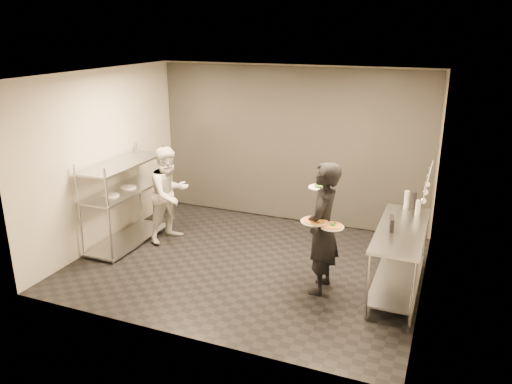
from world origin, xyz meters
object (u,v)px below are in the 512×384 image
at_px(waiter, 322,229).
at_px(pizza_plate_far, 332,226).
at_px(pass_rack, 125,198).
at_px(pizza_plate_near, 314,221).
at_px(salad_plate, 319,186).
at_px(bottle_dark, 414,201).
at_px(bottle_green, 407,199).
at_px(prep_counter, 400,249).
at_px(pos_monitor, 392,223).
at_px(bottle_clear, 418,208).
at_px(chef, 169,194).

bearing_deg(waiter, pizza_plate_far, 42.83).
xyz_separation_m(pass_rack, waiter, (3.36, -0.34, 0.13)).
bearing_deg(pizza_plate_near, salad_plate, 97.99).
bearing_deg(bottle_dark, pizza_plate_far, -123.28).
relative_size(pizza_plate_near, salad_plate, 1.20).
bearing_deg(salad_plate, waiter, -62.67).
distance_m(waiter, bottle_green, 1.49).
height_order(prep_counter, waiter, waiter).
relative_size(prep_counter, bottle_green, 6.99).
xyz_separation_m(pos_monitor, bottle_clear, (0.26, 0.64, 0.03)).
distance_m(chef, pos_monitor, 3.65).
xyz_separation_m(waiter, bottle_dark, (1.04, 1.15, 0.15)).
bearing_deg(bottle_dark, prep_counter, -94.88).
distance_m(waiter, pizza_plate_far, 0.28).
relative_size(pass_rack, salad_plate, 5.54).
xyz_separation_m(waiter, pizza_plate_far, (0.17, -0.18, 0.13)).
bearing_deg(prep_counter, waiter, -160.30).
bearing_deg(bottle_clear, bottle_dark, 106.07).
bearing_deg(bottle_clear, prep_counter, -105.01).
distance_m(prep_counter, bottle_dark, 0.91).
distance_m(pass_rack, pizza_plate_near, 3.34).
bearing_deg(bottle_clear, salad_plate, -152.99).
xyz_separation_m(pass_rack, salad_plate, (3.23, -0.09, 0.62)).
distance_m(bottle_green, bottle_clear, 0.32).
relative_size(bottle_green, bottle_clear, 1.16).
bearing_deg(salad_plate, pass_rack, 178.35).
bearing_deg(pos_monitor, bottle_dark, 68.63).
distance_m(pos_monitor, bottle_green, 0.91).
distance_m(pizza_plate_far, bottle_clear, 1.42).
xyz_separation_m(pass_rack, pos_monitor, (4.21, -0.10, 0.24)).
xyz_separation_m(chef, bottle_clear, (3.87, 0.16, 0.24)).
bearing_deg(pass_rack, bottle_dark, 10.34).
xyz_separation_m(pizza_plate_far, salad_plate, (-0.30, 0.43, 0.37)).
bearing_deg(bottle_green, pizza_plate_near, -127.59).
distance_m(pass_rack, pizza_plate_far, 3.58).
distance_m(bottle_green, bottle_dark, 0.10).
relative_size(prep_counter, bottle_clear, 8.08).
bearing_deg(chef, pizza_plate_near, -90.82).
height_order(chef, bottle_clear, chef).
relative_size(chef, pizza_plate_far, 5.22).
distance_m(prep_counter, bottle_green, 0.91).
bearing_deg(pizza_plate_near, bottle_clear, 41.40).
bearing_deg(pass_rack, bottle_green, 10.58).
xyz_separation_m(salad_plate, bottle_clear, (1.24, 0.63, -0.36)).
height_order(pizza_plate_far, salad_plate, salad_plate).
distance_m(chef, bottle_dark, 3.83).
distance_m(salad_plate, pos_monitor, 1.05).
relative_size(prep_counter, salad_plate, 6.23).
distance_m(pizza_plate_far, salad_plate, 0.64).
height_order(pizza_plate_near, pos_monitor, pizza_plate_near).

